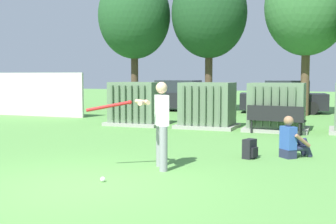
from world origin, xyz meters
The scene contains 15 objects.
ground_plane centered at (0.00, 0.00, 0.00)m, with size 96.00×96.00×0.00m, color #5B9947.
fence_panel centered at (-8.76, 10.50, 1.00)m, with size 4.80×0.12×2.00m, color beige.
transformer_west centered at (-2.98, 8.85, 0.79)m, with size 2.10×1.70×1.62m.
transformer_mid_west centered at (-0.22, 8.92, 0.79)m, with size 2.10×1.70×1.62m.
transformer_mid_east centered at (2.21, 8.87, 0.79)m, with size 2.10×1.70×1.62m.
park_bench centered at (2.30, 7.92, 0.54)m, with size 1.84×0.65×0.92m.
batter centered at (0.77, 1.83, 0.98)m, with size 1.50×1.05×1.74m.
sports_ball centered at (0.25, 0.47, 0.04)m, with size 0.09×0.09×0.09m, color white.
seated_spectator centered at (3.14, 4.01, 0.38)m, with size 0.75×0.73×0.96m.
backpack centered at (2.28, 3.56, 0.21)m, with size 0.34×0.37×0.44m.
tree_left centered at (-5.98, 15.06, 4.99)m, with size 3.81×3.81×7.27m.
tree_center_left centered at (-1.98, 15.37, 4.97)m, with size 3.79×3.79×7.25m.
tree_center_right centered at (2.73, 15.14, 5.04)m, with size 3.84×3.84×7.35m.
parked_car_leftmost centered at (-3.83, 15.69, 0.75)m, with size 4.24×2.00×1.62m.
parked_car_left_of_center centered at (1.66, 16.32, 0.75)m, with size 4.40×2.37×1.62m.
Camera 1 is at (4.01, -6.18, 1.86)m, focal length 46.75 mm.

